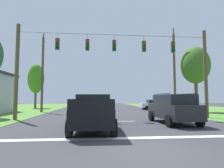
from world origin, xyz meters
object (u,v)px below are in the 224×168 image
Objects in this scene: distant_car_crossing_white at (154,104)px; utility_pole_mid_right at (174,71)px; pickup_truck at (93,112)px; tree_roadside_left at (36,79)px; utility_pole_near_left at (43,72)px; suv_black at (173,108)px; overhead_signal_span at (116,66)px; tree_roadside_right at (195,65)px.

distant_car_crossing_white is 6.53m from utility_pole_mid_right.
tree_roadside_left reaches higher than pickup_truck.
utility_pole_mid_right reaches higher than utility_pole_near_left.
suv_black is (5.48, 2.04, 0.09)m from pickup_truck.
suv_black is 0.48× the size of utility_pole_near_left.
pickup_truck is 19.89m from distant_car_crossing_white.
distant_car_crossing_white is at bearing 14.04° from utility_pole_near_left.
utility_pole_near_left is at bearing -69.27° from tree_roadside_left.
utility_pole_near_left is at bearing 135.65° from suv_black.
overhead_signal_span is 6.56m from pickup_truck.
suv_black is at bearing 20.39° from pickup_truck.
overhead_signal_span is at bearing -147.75° from tree_roadside_right.
tree_roadside_left is (-20.68, 10.32, -0.19)m from utility_pole_mid_right.
distant_car_crossing_white is at bearing 62.32° from pickup_truck.
utility_pole_near_left reaches higher than tree_roadside_left.
suv_black is at bearing -114.60° from utility_pole_mid_right.
tree_roadside_right reaches higher than suv_black.
suv_black is 16.03m from distant_car_crossing_white.
utility_pole_mid_right is at bearing 42.26° from overhead_signal_span.
pickup_truck is (-1.88, -5.23, -3.48)m from overhead_signal_span.
overhead_signal_span is 1.64× the size of utility_pole_near_left.
tree_roadside_left is (-15.61, 21.40, 4.08)m from suv_black.
overhead_signal_span is at bearing -137.74° from utility_pole_mid_right.
utility_pole_near_left is 1.29× the size of tree_roadside_left.
pickup_truck is at bearing -109.75° from overhead_signal_span.
suv_black is at bearing -126.31° from tree_roadside_right.
utility_pole_mid_right is 23.11m from tree_roadside_left.
overhead_signal_span is 14.87m from distant_car_crossing_white.
tree_roadside_right is (3.73, -5.39, 5.14)m from distant_car_crossing_white.
pickup_truck is at bearing -66.63° from tree_roadside_left.
utility_pole_near_left is at bearing 175.68° from tree_roadside_right.
pickup_truck is at bearing -159.61° from suv_black.
utility_pole_mid_right reaches higher than tree_roadside_left.
utility_pole_mid_right is (8.67, 7.88, 0.89)m from overhead_signal_span.
tree_roadside_left is at bearing 163.28° from distant_car_crossing_white.
overhead_signal_span reaches higher than suv_black.
pickup_truck is 18.50m from tree_roadside_right.
suv_black is at bearing -103.57° from distant_car_crossing_white.
utility_pole_mid_right is (1.31, -4.51, 4.54)m from distant_car_crossing_white.
pickup_truck is 0.54× the size of utility_pole_near_left.
distant_car_crossing_white is (9.24, 17.62, -0.18)m from pickup_truck.
overhead_signal_span reaches higher than tree_roadside_left.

